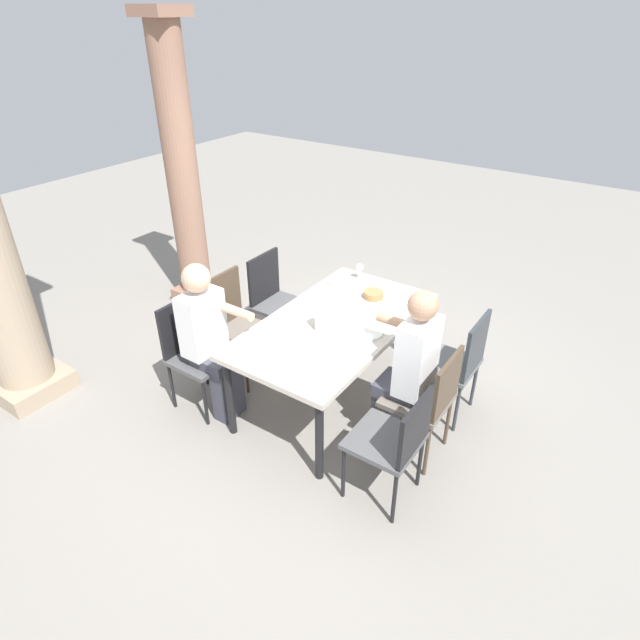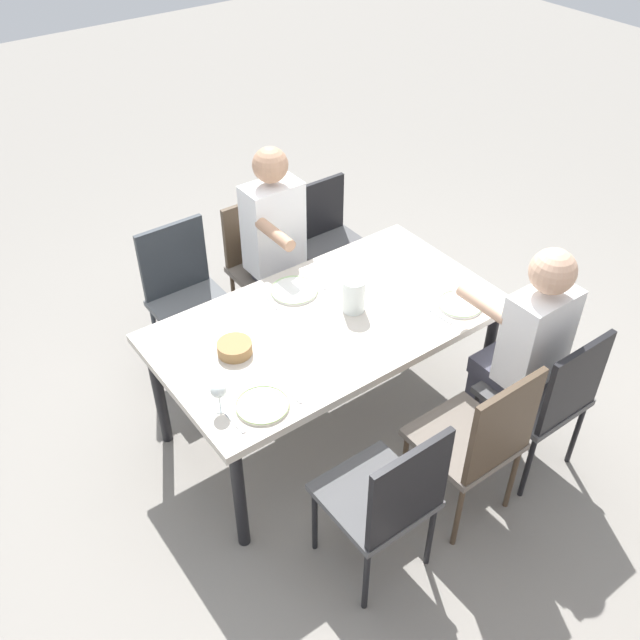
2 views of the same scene
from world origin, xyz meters
The scene contains 22 objects.
ground_plane centered at (0.00, 0.00, 0.00)m, with size 16.00×16.00×0.00m, color gray.
dining_table centered at (0.00, 0.00, 0.68)m, with size 1.79×0.99×0.75m.
chair_west_north centered at (-0.68, 0.92, 0.53)m, with size 0.44×0.44×0.92m.
chair_west_south centered at (-0.68, -0.91, 0.52)m, with size 0.44×0.44×0.88m.
chair_mid_north centered at (-0.19, 0.92, 0.54)m, with size 0.44×0.44×0.96m.
chair_mid_south centered at (-0.19, -0.91, 0.53)m, with size 0.44×0.44×0.90m.
chair_east_north centered at (0.37, 0.92, 0.53)m, with size 0.44×0.44×0.94m.
chair_east_south centered at (0.37, -0.92, 0.53)m, with size 0.44×0.44×0.93m.
diner_woman_green centered at (-0.67, 0.71, 0.70)m, with size 0.35×0.50×1.30m.
diner_man_white centered at (-0.18, -0.73, 0.71)m, with size 0.35×0.49×1.34m.
plate_0 centered at (-0.62, 0.32, 0.76)m, with size 0.24×0.24×0.02m.
fork_0 centered at (-0.77, 0.32, 0.75)m, with size 0.02×0.17×0.01m, color silver.
spoon_0 centered at (-0.47, 0.32, 0.75)m, with size 0.02×0.17×0.01m, color silver.
plate_1 centered at (0.01, -0.29, 0.76)m, with size 0.26×0.26×0.02m.
fork_1 centered at (-0.14, -0.29, 0.75)m, with size 0.02×0.17×0.01m, color silver.
spoon_1 centered at (0.16, -0.29, 0.75)m, with size 0.02×0.17×0.01m, color silver.
plate_2 centered at (0.61, 0.33, 0.76)m, with size 0.24×0.24×0.02m.
wine_glass_2 centered at (0.77, 0.23, 0.86)m, with size 0.07×0.07×0.15m.
fork_2 centered at (0.46, 0.33, 0.75)m, with size 0.02×0.17×0.01m, color silver.
spoon_2 centered at (0.76, 0.33, 0.75)m, with size 0.02×0.17×0.01m, color silver.
water_pitcher centered at (-0.15, 0.01, 0.83)m, with size 0.12×0.12×0.19m.
bread_basket centered at (0.53, -0.05, 0.78)m, with size 0.17×0.17×0.06m, color #9E7547.
Camera 2 is at (1.71, 2.25, 3.01)m, focal length 39.58 mm.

